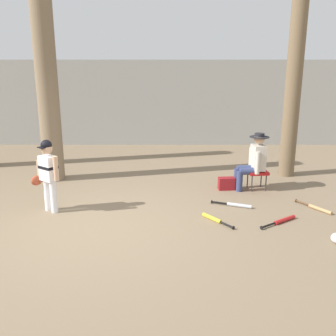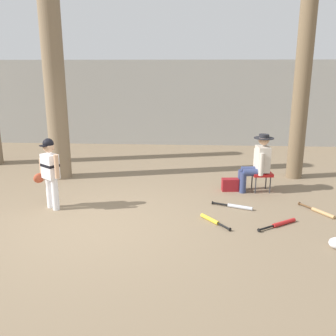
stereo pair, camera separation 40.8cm
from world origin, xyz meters
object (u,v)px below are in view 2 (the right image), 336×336
Objects in this scene: tree_near_player at (55,85)px; bat_yellow_trainer at (212,220)px; young_ballplayer at (49,169)px; bat_aluminum_silver at (237,206)px; tree_behind_spectator at (304,57)px; seated_spectator at (258,161)px; bat_wood_tan at (320,212)px; folding_stool at (261,174)px; bat_red_barrel at (281,223)px; handbag_beside_stool at (230,185)px.

tree_near_player is 4.68m from bat_yellow_trainer.
young_ballplayer is at bearing 171.18° from bat_yellow_trainer.
bat_aluminum_silver is at bearing 53.98° from bat_yellow_trainer.
bat_aluminum_silver is (3.37, 0.22, -0.71)m from young_ballplayer.
bat_yellow_trainer is at bearing -126.44° from tree_behind_spectator.
bat_yellow_trainer is (-2.06, -2.78, -2.68)m from tree_behind_spectator.
seated_spectator is at bearing 59.49° from bat_yellow_trainer.
bat_wood_tan is (0.93, -1.19, -0.61)m from seated_spectator.
folding_stool is at bearing -131.56° from tree_behind_spectator.
bat_aluminum_silver is (-0.61, -1.03, -0.33)m from folding_stool.
folding_stool is 0.62× the size of bat_red_barrel.
tree_near_player reaches higher than bat_red_barrel.
bat_wood_tan is at bearing -6.63° from bat_aluminum_silver.
folding_stool is 2.05m from bat_yellow_trainer.
handbag_beside_stool is at bearing -145.31° from tree_behind_spectator.
tree_behind_spectator is at bearing 34.69° from handbag_beside_stool.
bat_yellow_trainer is (-0.46, -1.68, -0.10)m from handbag_beside_stool.
folding_stool is 0.72× the size of bat_yellow_trainer.
young_ballplayer is 1.89× the size of bat_wood_tan.
tree_behind_spectator reaches higher than bat_red_barrel.
tree_near_player is at bearing 170.29° from seated_spectator.
bat_wood_tan is 1.45m from bat_aluminum_silver.
folding_stool is 1.24m from bat_aluminum_silver.
bat_yellow_trainer is at bearing -165.48° from bat_wood_tan.
bat_aluminum_silver is (-1.57, -2.12, -2.68)m from tree_behind_spectator.
seated_spectator reaches higher than bat_aluminum_silver.
handbag_beside_stool is at bearing 141.33° from bat_wood_tan.
tree_near_player is 6.79× the size of bat_aluminum_silver.
seated_spectator is at bearing 1.44° from handbag_beside_stool.
tree_behind_spectator is 8.65× the size of bat_red_barrel.
bat_aluminum_silver and bat_yellow_trainer have the same top height.
bat_yellow_trainer is at bearing -122.78° from folding_stool.
tree_behind_spectator is 4.68× the size of young_ballplayer.
tree_near_player is 7.20× the size of bat_wood_tan.
bat_aluminum_silver is at bearing 3.73° from young_ballplayer.
folding_stool is 1.50m from bat_wood_tan.
young_ballplayer is 1.09× the size of seated_spectator.
tree_behind_spectator is at bearing 48.44° from folding_stool.
bat_wood_tan is (0.84, -1.20, -0.33)m from folding_stool.
bat_aluminum_silver is at bearing -116.54° from seated_spectator.
tree_near_player is at bearing 104.51° from young_ballplayer.
young_ballplayer reaches higher than folding_stool.
bat_wood_tan is 0.94× the size of bat_aluminum_silver.
tree_behind_spectator is at bearing 3.56° from tree_near_player.
bat_aluminum_silver is (-1.44, 0.17, 0.00)m from bat_wood_tan.
folding_stool is 0.59× the size of bat_aluminum_silver.
folding_stool is at bearing 59.45° from bat_aluminum_silver.
tree_behind_spectator reaches higher than bat_aluminum_silver.
bat_yellow_trainer is at bearing -105.25° from handbag_beside_stool.
seated_spectator is at bearing -134.10° from tree_behind_spectator.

